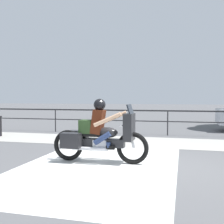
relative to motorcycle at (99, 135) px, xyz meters
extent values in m
plane|color=#565659|center=(1.37, -0.01, -0.68)|extent=(120.00, 120.00, 0.00)
cube|color=#A8A59E|center=(1.37, 3.39, -0.68)|extent=(44.00, 2.40, 0.01)
cube|color=silver|center=(0.11, -0.21, -0.68)|extent=(3.55, 6.00, 0.01)
cube|color=#232326|center=(1.37, 5.37, 0.35)|extent=(36.00, 0.04, 0.06)
cube|color=#232326|center=(1.37, 5.37, -0.10)|extent=(36.00, 0.03, 0.04)
cylinder|color=#232326|center=(-3.73, 5.37, -0.15)|extent=(0.05, 0.05, 1.06)
cylinder|color=#232326|center=(1.37, 5.37, -0.15)|extent=(0.05, 0.05, 1.06)
torus|color=black|center=(0.83, 0.00, -0.29)|extent=(0.77, 0.11, 0.77)
torus|color=black|center=(-0.81, 0.00, -0.29)|extent=(0.77, 0.11, 0.77)
cube|color=#232326|center=(0.01, 0.00, -0.19)|extent=(1.25, 0.22, 0.20)
cube|color=silver|center=(0.04, 0.00, -0.24)|extent=(0.34, 0.26, 0.26)
ellipsoid|color=#232326|center=(0.21, 0.00, 0.06)|extent=(0.53, 0.30, 0.26)
cube|color=black|center=(-0.15, 0.00, 0.00)|extent=(0.72, 0.28, 0.08)
cube|color=#232326|center=(0.75, 0.00, 0.21)|extent=(0.20, 0.56, 0.64)
cube|color=#1E232B|center=(0.77, 0.00, 0.63)|extent=(0.10, 0.48, 0.24)
cylinder|color=silver|center=(0.61, 0.00, 0.26)|extent=(0.04, 0.70, 0.04)
cylinder|color=silver|center=(-0.19, -0.16, -0.32)|extent=(0.90, 0.09, 0.09)
cube|color=#232326|center=(-0.63, -0.24, -0.13)|extent=(0.48, 0.28, 0.37)
cube|color=#232326|center=(-0.63, 0.24, -0.13)|extent=(0.48, 0.28, 0.37)
cylinder|color=silver|center=(0.80, 0.00, -0.04)|extent=(0.18, 0.06, 0.50)
cube|color=#4C1E0F|center=(-0.02, 0.00, 0.32)|extent=(0.32, 0.36, 0.61)
sphere|color=tan|center=(0.02, 0.00, 0.71)|extent=(0.23, 0.23, 0.23)
sphere|color=black|center=(0.02, 0.00, 0.73)|extent=(0.29, 0.29, 0.29)
cylinder|color=navy|center=(0.13, -0.15, -0.06)|extent=(0.44, 0.13, 0.34)
cylinder|color=navy|center=(0.28, -0.15, -0.21)|extent=(0.11, 0.11, 0.12)
cube|color=black|center=(0.33, -0.15, -0.27)|extent=(0.20, 0.10, 0.09)
cylinder|color=navy|center=(0.13, 0.15, -0.06)|extent=(0.44, 0.13, 0.34)
cylinder|color=navy|center=(0.28, 0.15, -0.21)|extent=(0.11, 0.11, 0.12)
cube|color=black|center=(0.33, 0.15, -0.27)|extent=(0.20, 0.10, 0.09)
cylinder|color=tan|center=(0.29, -0.30, 0.40)|extent=(0.67, 0.09, 0.36)
cylinder|color=tan|center=(0.29, 0.30, 0.40)|extent=(0.67, 0.09, 0.36)
cube|color=#2D4723|center=(-0.32, 0.00, 0.19)|extent=(0.32, 0.31, 0.32)
camera|label=1|loc=(1.97, -6.52, 0.91)|focal=45.00mm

